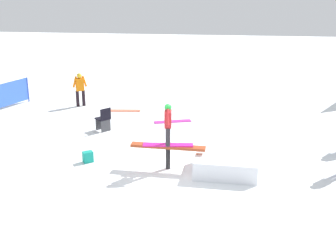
# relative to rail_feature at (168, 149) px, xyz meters

# --- Properties ---
(ground_plane) EXTENTS (60.00, 60.00, 0.00)m
(ground_plane) POSITION_rel_rail_feature_xyz_m (0.00, 0.00, -0.62)
(ground_plane) COLOR white
(rail_feature) EXTENTS (2.23, 0.42, 0.74)m
(rail_feature) POSITION_rel_rail_feature_xyz_m (0.00, 0.00, 0.00)
(rail_feature) COLOR black
(rail_feature) RESTS_ON ground
(snow_kicker_ramp) EXTENTS (1.89, 1.61, 0.54)m
(snow_kicker_ramp) POSITION_rel_rail_feature_xyz_m (-1.72, 0.11, -0.35)
(snow_kicker_ramp) COLOR white
(snow_kicker_ramp) RESTS_ON ground
(main_rider_on_rail) EXTENTS (1.50, 0.69, 1.27)m
(main_rider_on_rail) POSITION_rel_rail_feature_xyz_m (0.00, 0.00, 0.72)
(main_rider_on_rail) COLOR #D31B8E
(main_rider_on_rail) RESTS_ON rail_feature
(bystander_orange) EXTENTS (0.60, 0.37, 1.45)m
(bystander_orange) POSITION_rel_rail_feature_xyz_m (4.52, -6.27, 0.19)
(bystander_orange) COLOR black
(bystander_orange) RESTS_ON ground
(loose_snowboard_coral) EXTENTS (1.44, 0.40, 0.02)m
(loose_snowboard_coral) POSITION_rel_rail_feature_xyz_m (2.53, -5.73, -0.61)
(loose_snowboard_coral) COLOR #E56F4F
(loose_snowboard_coral) RESTS_ON ground
(loose_snowboard_magenta) EXTENTS (1.47, 0.70, 0.02)m
(loose_snowboard_magenta) POSITION_rel_rail_feature_xyz_m (0.32, -4.50, -0.61)
(loose_snowboard_magenta) COLOR #C42DA5
(loose_snowboard_magenta) RESTS_ON ground
(folding_chair) EXTENTS (0.62, 0.62, 0.88)m
(folding_chair) POSITION_rel_rail_feature_xyz_m (2.73, -3.17, -0.21)
(folding_chair) COLOR #3F3F44
(folding_chair) RESTS_ON ground
(backpack_on_snow) EXTENTS (0.37, 0.35, 0.34)m
(backpack_on_snow) POSITION_rel_rail_feature_xyz_m (2.51, -0.22, -0.45)
(backpack_on_snow) COLOR teal
(backpack_on_snow) RESTS_ON ground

